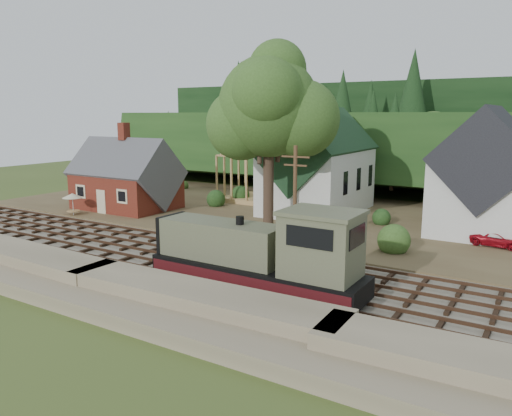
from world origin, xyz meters
The scene contains 18 objects.
ground centered at (0.00, 0.00, 0.00)m, with size 140.00×140.00×0.00m, color #384C1E.
embankment centered at (0.00, -8.50, 0.00)m, with size 64.00×5.00×1.60m, color #7F7259.
railroad_bed centered at (0.00, 0.00, 0.08)m, with size 64.00×11.00×0.16m, color #726B5B.
village_flat centered at (0.00, 18.00, 0.15)m, with size 64.00×26.00×0.30m, color brown.
hillside centered at (0.00, 42.00, 0.00)m, with size 70.00×28.00×8.00m, color #1E3F19.
ridge centered at (0.00, 58.00, 0.00)m, with size 80.00×20.00×12.00m, color black.
depot centered at (-16.00, 11.00, 3.21)m, with size 10.80×7.41×9.00m.
church centered at (2.00, 19.68, 5.18)m, with size 8.40×15.17×13.00m.
farmhouse centered at (18.00, 19.00, 4.87)m, with size 8.40×10.80×10.60m.
timber_frame centered at (-6.00, 22.00, 3.27)m, with size 8.20×6.20×6.99m.
lattice_tower centered at (-6.00, 28.00, 10.03)m, with size 3.20×3.20×12.12m.
big_tree centered at (2.17, 10.08, 10.22)m, with size 10.90×8.40×14.70m.
telegraph_pole_near centered at (7.00, 5.20, 4.25)m, with size 2.20×0.28×8.00m.
locomotive centered at (9.23, -3.00, 2.24)m, with size 12.82×3.20×5.10m.
car_blue centered at (-13.94, 11.70, 0.87)m, with size 1.35×3.35×1.14m, color #5DA7C8.
car_green centered at (-22.07, 12.14, 0.91)m, with size 1.30×3.73×1.23m, color #85AD77.
car_red centered at (19.58, 14.43, 0.84)m, with size 1.80×3.91×1.09m, color #AA0D19.
patio_set centered at (-17.81, 5.50, 2.14)m, with size 1.94×1.94×2.17m.
Camera 1 is at (23.15, -26.39, 10.20)m, focal length 35.00 mm.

